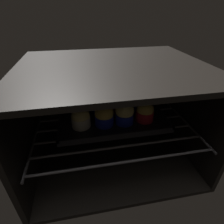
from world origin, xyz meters
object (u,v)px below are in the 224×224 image
object	(u,v)px
muffin_row1_col0	(79,107)
muffin_row1_col1	(101,104)
muffin_row1_col3	(139,101)
baking_tray	(112,118)
muffin_row0_col1	(104,115)
muffin_row0_col2	(125,113)
muffin_row0_col3	(145,112)
muffin_row1_col2	(120,103)
muffin_row0_col0	(81,118)

from	to	relation	value
muffin_row1_col0	muffin_row1_col1	size ratio (longest dim) A/B	0.95
muffin_row1_col0	muffin_row1_col3	distance (cm)	23.30
baking_tray	muffin_row0_col1	world-z (taller)	muffin_row0_col1
muffin_row1_col0	muffin_row1_col1	xyz separation A→B (cm)	(8.22, 0.57, 0.03)
muffin_row0_col2	muffin_row1_col3	size ratio (longest dim) A/B	0.99
muffin_row0_col3	muffin_row1_col3	xyz separation A→B (cm)	(0.22, 7.48, 0.44)
muffin_row1_col3	baking_tray	bearing A→B (deg)	-162.25
muffin_row0_col2	muffin_row1_col0	bearing A→B (deg)	153.97
muffin_row0_col1	muffin_row0_col2	world-z (taller)	muffin_row0_col2
muffin_row1_col1	muffin_row1_col2	distance (cm)	7.58
muffin_row0_col3	muffin_row0_col2	bearing A→B (deg)	-177.70
baking_tray	muffin_row1_col0	bearing A→B (deg)	163.70
muffin_row0_col1	muffin_row0_col3	size ratio (longest dim) A/B	1.05
muffin_row1_col1	muffin_row1_col3	bearing A→B (deg)	-1.45
muffin_row0_col0	muffin_row1_col2	distance (cm)	16.89
muffin_row0_col0	muffin_row1_col2	size ratio (longest dim) A/B	0.92
muffin_row1_col1	muffin_row0_col2	bearing A→B (deg)	-48.11
baking_tray	muffin_row0_col2	size ratio (longest dim) A/B	4.63
muffin_row1_col1	muffin_row1_col2	size ratio (longest dim) A/B	1.08
muffin_row0_col3	muffin_row1_col0	distance (cm)	24.21
muffin_row0_col2	muffin_row1_col3	bearing A→B (deg)	45.10
muffin_row0_col3	muffin_row1_col1	distance (cm)	16.82
muffin_row1_col1	muffin_row1_col3	world-z (taller)	muffin_row1_col1
muffin_row0_col1	muffin_row1_col2	bearing A→B (deg)	45.55
muffin_row0_col2	muffin_row1_col2	size ratio (longest dim) A/B	1.05
muffin_row0_col3	muffin_row0_col1	bearing A→B (deg)	-179.42
baking_tray	muffin_row1_col3	world-z (taller)	muffin_row1_col3
muffin_row1_col2	muffin_row1_col3	size ratio (longest dim) A/B	0.95
muffin_row0_col0	muffin_row1_col0	size ratio (longest dim) A/B	0.90
muffin_row0_col0	muffin_row0_col1	world-z (taller)	muffin_row0_col1
muffin_row0_col1	baking_tray	bearing A→B (deg)	48.69
baking_tray	muffin_row1_col1	bearing A→B (deg)	132.03
muffin_row0_col0	muffin_row1_col3	world-z (taller)	muffin_row1_col3
muffin_row0_col3	muffin_row1_col0	xyz separation A→B (cm)	(-23.08, 7.29, 0.54)
muffin_row1_col1	muffin_row0_col0	bearing A→B (deg)	-136.03
muffin_row0_col3	baking_tray	bearing A→B (deg)	161.19
muffin_row0_col0	muffin_row0_col3	distance (cm)	22.64
baking_tray	muffin_row1_col1	distance (cm)	7.01
muffin_row0_col0	muffin_row0_col2	bearing A→B (deg)	-2.48
muffin_row0_col3	muffin_row1_col2	bearing A→B (deg)	134.59
muffin_row0_col2	muffin_row1_col0	size ratio (longest dim) A/B	1.02
muffin_row0_col2	muffin_row0_col0	bearing A→B (deg)	177.52
muffin_row1_col1	muffin_row1_col3	size ratio (longest dim) A/B	1.03
muffin_row1_col1	muffin_row1_col0	bearing A→B (deg)	-176.03
muffin_row0_col0	muffin_row1_col1	size ratio (longest dim) A/B	0.85
muffin_row0_col2	muffin_row1_col1	world-z (taller)	muffin_row1_col1
muffin_row0_col1	muffin_row1_col1	bearing A→B (deg)	91.11
muffin_row1_col3	muffin_row0_col0	bearing A→B (deg)	-162.68
muffin_row0_col0	muffin_row1_col1	bearing A→B (deg)	43.97
muffin_row1_col1	muffin_row1_col2	world-z (taller)	muffin_row1_col1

